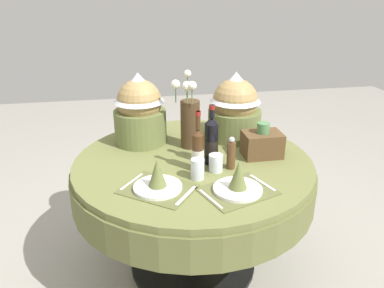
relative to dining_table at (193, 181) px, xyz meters
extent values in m
plane|color=#9E998E|center=(0.00, 0.00, -0.61)|extent=(8.00, 8.00, 0.00)
cylinder|color=olive|center=(0.00, 0.00, 0.12)|extent=(1.36, 1.36, 0.04)
cylinder|color=#626738|center=(0.00, 0.00, 0.01)|extent=(1.39, 1.39, 0.19)
cylinder|color=black|center=(0.00, 0.00, -0.24)|extent=(0.12, 0.12, 0.68)
cylinder|color=black|center=(0.00, 0.00, -0.59)|extent=(0.79, 0.79, 0.03)
cube|color=brown|center=(-0.23, -0.31, 0.15)|extent=(0.43, 0.41, 0.00)
cylinder|color=white|center=(-0.23, -0.31, 0.16)|extent=(0.24, 0.24, 0.02)
cone|color=#606B38|center=(-0.23, -0.31, 0.23)|extent=(0.09, 0.09, 0.14)
cube|color=silver|center=(-0.36, -0.22, 0.15)|extent=(0.12, 0.16, 0.00)
cube|color=silver|center=(-0.11, -0.40, 0.15)|extent=(0.13, 0.16, 0.00)
cube|color=brown|center=(0.15, -0.40, 0.15)|extent=(0.41, 0.36, 0.00)
cylinder|color=white|center=(0.15, -0.40, 0.16)|extent=(0.24, 0.24, 0.02)
cone|color=#606B38|center=(0.15, -0.40, 0.23)|extent=(0.09, 0.09, 0.14)
cube|color=silver|center=(0.00, -0.45, 0.15)|extent=(0.08, 0.18, 0.00)
cube|color=silver|center=(0.29, -0.35, 0.15)|extent=(0.08, 0.18, 0.00)
cylinder|color=#47331E|center=(0.02, 0.19, 0.29)|extent=(0.12, 0.12, 0.29)
sphere|color=silver|center=(-0.07, 0.17, 0.54)|extent=(0.05, 0.05, 0.05)
cylinder|color=#4C7038|center=(-0.07, 0.17, 0.48)|extent=(0.01, 0.01, 0.09)
sphere|color=silver|center=(0.02, 0.12, 0.55)|extent=(0.05, 0.05, 0.05)
cylinder|color=#4C7038|center=(0.02, 0.12, 0.48)|extent=(0.01, 0.01, 0.09)
sphere|color=silver|center=(-0.01, 0.14, 0.54)|extent=(0.06, 0.06, 0.06)
cylinder|color=#4C7038|center=(-0.01, 0.14, 0.48)|extent=(0.01, 0.01, 0.08)
sphere|color=silver|center=(0.01, 0.26, 0.58)|extent=(0.04, 0.04, 0.04)
cylinder|color=#4C7038|center=(0.01, 0.26, 0.50)|extent=(0.01, 0.01, 0.14)
cylinder|color=#422814|center=(0.00, -0.14, 0.25)|extent=(0.06, 0.06, 0.21)
cylinder|color=silver|center=(0.00, -0.14, 0.23)|extent=(0.07, 0.07, 0.07)
cone|color=#422814|center=(0.00, -0.14, 0.37)|extent=(0.06, 0.06, 0.03)
cylinder|color=#422814|center=(0.00, -0.14, 0.43)|extent=(0.02, 0.02, 0.10)
cylinder|color=maroon|center=(0.00, -0.14, 0.47)|extent=(0.03, 0.03, 0.02)
cylinder|color=black|center=(0.09, -0.07, 0.26)|extent=(0.08, 0.08, 0.24)
cylinder|color=black|center=(0.09, -0.07, 0.24)|extent=(0.08, 0.08, 0.08)
cone|color=black|center=(0.09, -0.07, 0.40)|extent=(0.08, 0.08, 0.03)
cylinder|color=black|center=(0.09, -0.07, 0.45)|extent=(0.03, 0.03, 0.07)
cylinder|color=maroon|center=(0.09, -0.07, 0.47)|extent=(0.03, 0.03, 0.02)
cylinder|color=silver|center=(0.09, -0.17, 0.19)|extent=(0.08, 0.08, 0.09)
cylinder|color=silver|center=(-0.02, -0.23, 0.20)|extent=(0.07, 0.07, 0.11)
cylinder|color=brown|center=(0.18, -0.15, 0.22)|extent=(0.05, 0.05, 0.15)
sphere|color=#B7B7BC|center=(0.18, -0.15, 0.31)|extent=(0.03, 0.03, 0.03)
cylinder|color=olive|center=(-0.28, 0.31, 0.25)|extent=(0.32, 0.32, 0.21)
sphere|color=#9E7F4C|center=(-0.28, 0.31, 0.41)|extent=(0.28, 0.28, 0.28)
cone|color=silver|center=(-0.28, 0.31, 0.50)|extent=(0.31, 0.31, 0.18)
cylinder|color=olive|center=(0.32, 0.29, 0.24)|extent=(0.34, 0.34, 0.18)
sphere|color=#9E7F4C|center=(0.32, 0.29, 0.39)|extent=(0.29, 0.29, 0.29)
cone|color=silver|center=(0.32, 0.29, 0.48)|extent=(0.32, 0.32, 0.19)
cube|color=brown|center=(0.40, -0.02, 0.22)|extent=(0.22, 0.16, 0.14)
cylinder|color=#4C7F4C|center=(0.40, -0.02, 0.32)|extent=(0.07, 0.07, 0.06)
camera|label=1|loc=(-0.36, -1.94, 1.07)|focal=35.38mm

